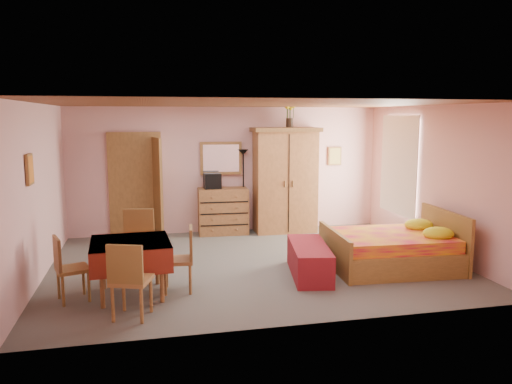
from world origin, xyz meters
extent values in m
plane|color=slate|center=(0.00, 0.00, 0.00)|extent=(6.50, 6.50, 0.00)
plane|color=brown|center=(0.00, 0.00, 2.60)|extent=(6.50, 6.50, 0.00)
cube|color=#DEA4A1|center=(0.00, 2.50, 1.30)|extent=(6.50, 0.10, 2.60)
cube|color=#DEA4A1|center=(0.00, -2.50, 1.30)|extent=(6.50, 0.10, 2.60)
cube|color=#DEA4A1|center=(-3.25, 0.00, 1.30)|extent=(0.10, 5.00, 2.60)
cube|color=#DEA4A1|center=(3.25, 0.00, 1.30)|extent=(0.10, 5.00, 2.60)
cube|color=#9E6B35|center=(-1.90, 2.47, 1.02)|extent=(1.06, 0.12, 2.15)
cube|color=white|center=(3.21, 1.20, 1.45)|extent=(0.08, 1.40, 1.95)
cube|color=orange|center=(-3.22, -0.60, 1.70)|extent=(0.04, 0.32, 0.42)
cube|color=#D8BF59|center=(2.35, 2.47, 1.55)|extent=(0.30, 0.04, 0.40)
cube|color=#945D32|center=(-0.16, 2.23, 0.48)|extent=(1.03, 0.55, 0.95)
cube|color=white|center=(-0.16, 2.44, 1.55)|extent=(0.86, 0.09, 0.68)
cube|color=black|center=(-0.38, 2.23, 1.11)|extent=(0.35, 0.27, 0.31)
cube|color=black|center=(0.29, 2.36, 0.86)|extent=(0.23, 0.23, 1.73)
cube|color=#AB6A3A|center=(1.14, 2.17, 1.09)|extent=(1.40, 0.74, 2.18)
cube|color=yellow|center=(1.23, 2.18, 2.44)|extent=(0.22, 0.22, 0.53)
cube|color=red|center=(2.09, -0.66, 0.45)|extent=(2.05, 1.66, 0.91)
cube|color=maroon|center=(0.69, -0.76, 0.24)|extent=(0.77, 1.49, 0.47)
cube|color=maroon|center=(-1.93, -1.06, 0.38)|extent=(1.08, 1.08, 0.75)
cube|color=#A76E38|center=(-1.91, -1.83, 0.47)|extent=(0.55, 0.55, 0.95)
cube|color=olive|center=(-1.86, -0.31, 0.51)|extent=(0.53, 0.53, 1.01)
cube|color=#A06F36|center=(-2.67, -1.09, 0.44)|extent=(0.50, 0.50, 0.87)
cube|color=#915D31|center=(-1.30, -1.03, 0.45)|extent=(0.45, 0.45, 0.90)
camera|label=1|loc=(-1.71, -7.76, 2.40)|focal=35.00mm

